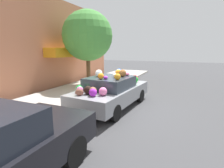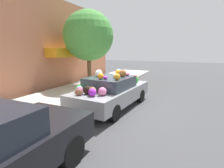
% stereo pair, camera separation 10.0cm
% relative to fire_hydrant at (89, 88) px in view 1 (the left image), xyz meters
% --- Properties ---
extents(ground_plane, '(60.00, 60.00, 0.00)m').
position_rel_fire_hydrant_xyz_m(ground_plane, '(-0.89, -1.58, -0.48)').
color(ground_plane, '#424244').
extents(sidewalk_curb, '(24.00, 3.20, 0.14)m').
position_rel_fire_hydrant_xyz_m(sidewalk_curb, '(-0.89, 1.12, -0.41)').
color(sidewalk_curb, '#B2ADA3').
rests_on(sidewalk_curb, ground).
extents(building_facade, '(18.00, 1.20, 5.42)m').
position_rel_fire_hydrant_xyz_m(building_facade, '(-0.73, 3.34, 2.20)').
color(building_facade, '#B26B4C').
rests_on(building_facade, ground).
extents(street_tree, '(3.00, 3.00, 4.52)m').
position_rel_fire_hydrant_xyz_m(street_tree, '(2.03, 1.27, 2.66)').
color(street_tree, brown).
rests_on(street_tree, sidewalk_curb).
extents(fire_hydrant, '(0.20, 0.20, 0.70)m').
position_rel_fire_hydrant_xyz_m(fire_hydrant, '(0.00, 0.00, 0.00)').
color(fire_hydrant, gold).
rests_on(fire_hydrant, sidewalk_curb).
extents(art_car, '(4.13, 2.05, 1.57)m').
position_rel_fire_hydrant_xyz_m(art_car, '(-0.93, -1.61, 0.21)').
color(art_car, gray).
rests_on(art_car, ground).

